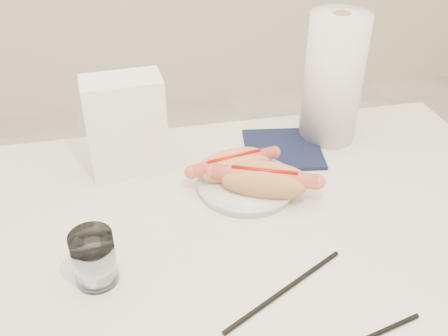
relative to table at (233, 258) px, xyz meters
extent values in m
cube|color=silver|center=(0.00, 0.00, 0.04)|extent=(1.20, 0.80, 0.04)
cylinder|color=silver|center=(0.54, 0.34, -0.34)|extent=(0.04, 0.04, 0.71)
cylinder|color=silver|center=(0.06, 0.13, 0.07)|extent=(0.21, 0.21, 0.02)
ellipsoid|color=tan|center=(0.04, 0.14, 0.10)|extent=(0.15, 0.06, 0.05)
ellipsoid|color=tan|center=(0.03, 0.17, 0.10)|extent=(0.15, 0.06, 0.05)
ellipsoid|color=tan|center=(0.04, 0.16, 0.09)|extent=(0.14, 0.08, 0.03)
cylinder|color=#CE4C48|center=(0.04, 0.16, 0.11)|extent=(0.18, 0.06, 0.03)
cylinder|color=#990A05|center=(0.04, 0.16, 0.12)|extent=(0.11, 0.03, 0.01)
ellipsoid|color=tan|center=(0.07, 0.08, 0.10)|extent=(0.16, 0.10, 0.06)
ellipsoid|color=tan|center=(0.09, 0.11, 0.10)|extent=(0.16, 0.10, 0.06)
ellipsoid|color=tan|center=(0.08, 0.09, 0.09)|extent=(0.16, 0.11, 0.03)
cylinder|color=#D45D4B|center=(0.08, 0.09, 0.11)|extent=(0.20, 0.10, 0.03)
cylinder|color=#990A05|center=(0.08, 0.09, 0.12)|extent=(0.12, 0.06, 0.01)
cylinder|color=white|center=(-0.24, -0.06, 0.11)|extent=(0.07, 0.07, 0.09)
cylinder|color=black|center=(0.05, -0.15, 0.06)|extent=(0.23, 0.13, 0.01)
cube|color=white|center=(-0.17, 0.25, 0.16)|extent=(0.16, 0.10, 0.21)
cube|color=#101733|center=(0.17, 0.25, 0.06)|extent=(0.19, 0.19, 0.01)
cylinder|color=white|center=(0.29, 0.29, 0.20)|extent=(0.16, 0.16, 0.29)
camera|label=1|loc=(-0.16, -0.66, 0.67)|focal=40.44mm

